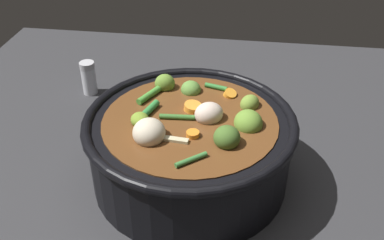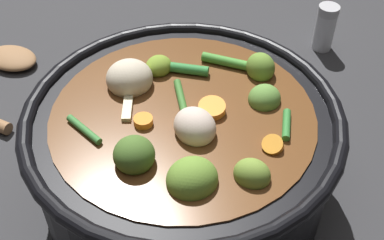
{
  "view_description": "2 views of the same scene",
  "coord_description": "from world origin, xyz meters",
  "views": [
    {
      "loc": [
        -0.54,
        -0.08,
        0.49
      ],
      "look_at": [
        0.01,
        -0.0,
        0.1
      ],
      "focal_mm": 41.55,
      "sensor_mm": 36.0,
      "label": 1
    },
    {
      "loc": [
        -0.03,
        -0.36,
        0.45
      ],
      "look_at": [
        0.01,
        0.01,
        0.1
      ],
      "focal_mm": 46.41,
      "sensor_mm": 36.0,
      "label": 2
    }
  ],
  "objects": [
    {
      "name": "ground_plane",
      "position": [
        0.0,
        0.0,
        0.0
      ],
      "size": [
        1.1,
        1.1,
        0.0
      ],
      "primitive_type": "plane",
      "color": "#2D2D30"
    },
    {
      "name": "cooking_pot",
      "position": [
        0.0,
        -0.0,
        0.06
      ],
      "size": [
        0.32,
        0.32,
        0.14
      ],
      "color": "black",
      "rests_on": "ground_plane"
    },
    {
      "name": "salt_shaker",
      "position": [
        0.24,
        0.25,
        0.04
      ],
      "size": [
        0.03,
        0.03,
        0.07
      ],
      "color": "silver",
      "rests_on": "ground_plane"
    }
  ]
}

